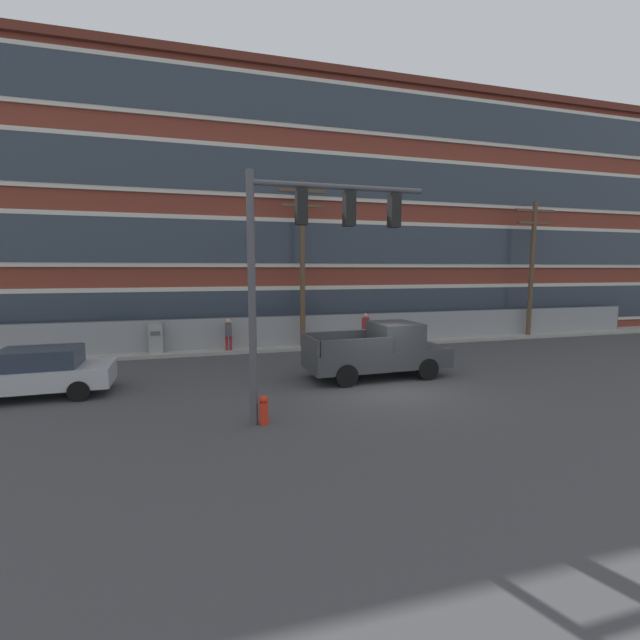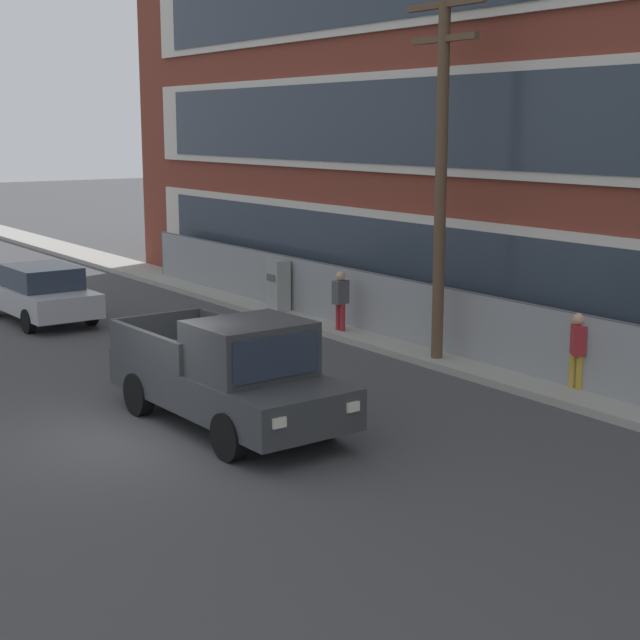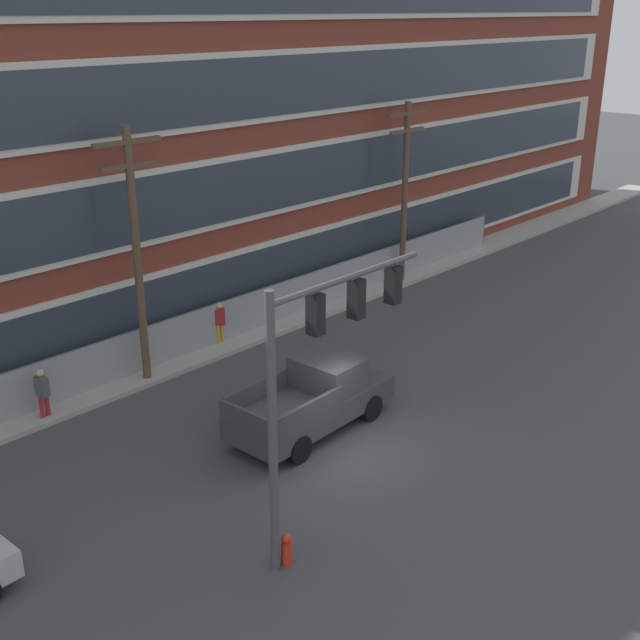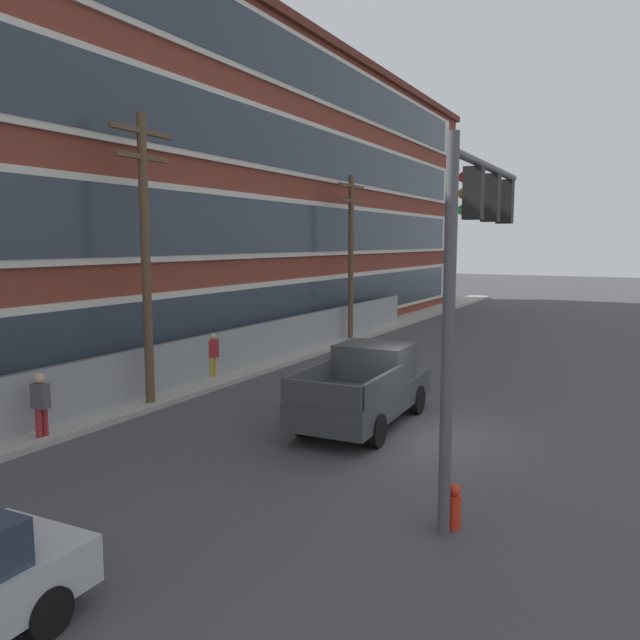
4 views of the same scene
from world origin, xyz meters
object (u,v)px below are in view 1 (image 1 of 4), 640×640
(traffic_signal_mast, at_px, (307,244))
(pedestrian_by_fence, at_px, (365,326))
(utility_pole_near_corner, at_px, (302,258))
(electrical_cabinet, at_px, (156,339))
(pedestrian_near_cabinet, at_px, (229,333))
(pickup_truck_dark_grey, at_px, (380,352))
(sedan_silver, at_px, (37,372))
(fire_hydrant, at_px, (264,410))
(utility_pole_midblock, at_px, (532,263))

(traffic_signal_mast, xyz_separation_m, pedestrian_by_fence, (5.84, 10.37, -3.70))
(traffic_signal_mast, xyz_separation_m, utility_pole_near_corner, (2.25, 9.87, -0.08))
(electrical_cabinet, xyz_separation_m, pedestrian_near_cabinet, (3.29, -0.21, 0.18))
(pedestrian_by_fence, bearing_deg, pickup_truck_dark_grey, -107.42)
(traffic_signal_mast, distance_m, pickup_truck_dark_grey, 6.44)
(traffic_signal_mast, distance_m, sedan_silver, 9.64)
(utility_pole_near_corner, distance_m, fire_hydrant, 11.36)
(fire_hydrant, bearing_deg, sedan_silver, 146.42)
(fire_hydrant, bearing_deg, utility_pole_midblock, 30.22)
(traffic_signal_mast, relative_size, pedestrian_by_fence, 3.82)
(utility_pole_near_corner, bearing_deg, traffic_signal_mast, -102.87)
(electrical_cabinet, xyz_separation_m, pedestrian_by_fence, (10.55, 0.32, 0.18))
(pedestrian_by_fence, xyz_separation_m, fire_hydrant, (-7.04, -10.47, -0.59))
(sedan_silver, distance_m, utility_pole_near_corner, 12.08)
(utility_pole_midblock, height_order, fire_hydrant, utility_pole_midblock)
(traffic_signal_mast, bearing_deg, pickup_truck_dark_grey, 44.64)
(pedestrian_by_fence, bearing_deg, utility_pole_near_corner, -171.98)
(sedan_silver, height_order, utility_pole_midblock, utility_pole_midblock)
(sedan_silver, bearing_deg, pickup_truck_dark_grey, -2.71)
(fire_hydrant, bearing_deg, pedestrian_near_cabinet, 91.26)
(pickup_truck_dark_grey, xyz_separation_m, sedan_silver, (-11.48, 0.54, -0.16))
(traffic_signal_mast, bearing_deg, utility_pole_near_corner, 77.13)
(sedan_silver, relative_size, fire_hydrant, 5.81)
(electrical_cabinet, bearing_deg, sedan_silver, -117.48)
(traffic_signal_mast, relative_size, fire_hydrant, 8.28)
(pedestrian_near_cabinet, height_order, fire_hydrant, pedestrian_near_cabinet)
(pickup_truck_dark_grey, relative_size, utility_pole_near_corner, 0.65)
(traffic_signal_mast, height_order, utility_pole_midblock, utility_pole_midblock)
(electrical_cabinet, bearing_deg, traffic_signal_mast, -64.88)
(pickup_truck_dark_grey, height_order, pedestrian_by_fence, pickup_truck_dark_grey)
(traffic_signal_mast, xyz_separation_m, utility_pole_midblock, (16.10, 9.97, -0.25))
(utility_pole_midblock, distance_m, fire_hydrant, 20.42)
(utility_pole_midblock, distance_m, pedestrian_near_cabinet, 17.86)
(pedestrian_by_fence, bearing_deg, traffic_signal_mast, -119.37)
(traffic_signal_mast, height_order, electrical_cabinet, traffic_signal_mast)
(pickup_truck_dark_grey, height_order, utility_pole_near_corner, utility_pole_near_corner)
(utility_pole_midblock, height_order, electrical_cabinet, utility_pole_midblock)
(traffic_signal_mast, distance_m, pedestrian_near_cabinet, 10.61)
(electrical_cabinet, height_order, pedestrian_near_cabinet, pedestrian_near_cabinet)
(sedan_silver, xyz_separation_m, pedestrian_by_fence, (13.57, 6.13, 0.17))
(traffic_signal_mast, distance_m, fire_hydrant, 4.46)
(utility_pole_midblock, height_order, pedestrian_near_cabinet, utility_pole_midblock)
(utility_pole_near_corner, xyz_separation_m, electrical_cabinet, (-6.97, 0.19, -3.81))
(sedan_silver, bearing_deg, fire_hydrant, -33.58)
(electrical_cabinet, relative_size, pedestrian_by_fence, 0.94)
(electrical_cabinet, bearing_deg, fire_hydrant, -70.92)
(traffic_signal_mast, relative_size, utility_pole_near_corner, 0.78)
(sedan_silver, bearing_deg, pedestrian_by_fence, 24.31)
(pickup_truck_dark_grey, distance_m, utility_pole_midblock, 14.29)
(sedan_silver, bearing_deg, traffic_signal_mast, -28.70)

